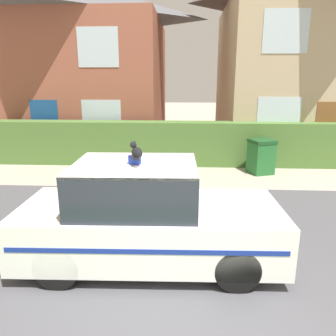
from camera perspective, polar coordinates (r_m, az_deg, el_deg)
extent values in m
cube|color=#4C4C51|center=(6.23, 3.34, -11.43)|extent=(28.00, 5.33, 0.01)
cube|color=#4C7233|center=(11.04, 0.36, 4.33)|extent=(11.95, 0.73, 1.45)
cylinder|color=black|center=(4.70, 11.92, -16.85)|extent=(0.63, 0.22, 0.62)
cylinder|color=black|center=(5.94, 9.51, -9.61)|extent=(0.63, 0.22, 0.62)
cylinder|color=black|center=(4.91, -18.69, -15.93)|extent=(0.63, 0.22, 0.62)
cylinder|color=black|center=(6.10, -14.15, -9.20)|extent=(0.63, 0.22, 0.62)
cube|color=white|center=(5.15, -3.07, -10.47)|extent=(3.98, 1.73, 0.76)
cube|color=#232833|center=(4.91, -5.71, -2.91)|extent=(1.84, 1.51, 0.66)
cube|color=white|center=(4.83, -5.81, 0.56)|extent=(1.84, 1.51, 0.04)
cube|color=navy|center=(4.41, -3.95, -14.37)|extent=(3.74, 0.11, 0.07)
cube|color=navy|center=(5.88, -2.45, -6.53)|extent=(3.74, 0.11, 0.07)
cylinder|color=#1933A5|center=(4.81, -5.83, 1.46)|extent=(0.19, 0.19, 0.12)
ellipsoid|color=black|center=(4.61, -5.44, 2.66)|extent=(0.22, 0.22, 0.16)
ellipsoid|color=white|center=(4.67, -5.95, 2.65)|extent=(0.09, 0.09, 0.09)
sphere|color=black|center=(4.65, -6.06, 4.02)|extent=(0.09, 0.09, 0.09)
cone|color=black|center=(4.66, -5.82, 4.54)|extent=(0.04, 0.04, 0.04)
cone|color=black|center=(4.63, -6.33, 4.46)|extent=(0.04, 0.04, 0.04)
cylinder|color=black|center=(4.53, -5.63, 1.56)|extent=(0.13, 0.13, 0.03)
cube|color=#93513D|center=(15.71, -17.05, 13.80)|extent=(8.31, 6.43, 5.20)
cube|color=navy|center=(12.75, -20.53, 6.33)|extent=(1.00, 0.02, 2.10)
cube|color=silver|center=(12.02, -11.49, 8.46)|extent=(1.40, 0.02, 1.30)
cube|color=silver|center=(12.00, -12.12, 19.88)|extent=(1.40, 0.02, 1.30)
cube|color=tan|center=(15.11, 22.57, 14.29)|extent=(6.56, 6.59, 5.72)
cube|color=brown|center=(12.11, 26.30, 5.30)|extent=(1.00, 0.02, 2.10)
cube|color=silver|center=(11.48, 18.68, 8.40)|extent=(1.40, 0.02, 1.30)
cube|color=silver|center=(11.51, 19.86, 21.51)|extent=(1.40, 0.02, 1.30)
cube|color=#23662D|center=(10.39, 15.87, 1.66)|extent=(0.81, 0.81, 0.95)
cube|color=#184720|center=(10.29, 16.08, 4.51)|extent=(0.85, 0.85, 0.10)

